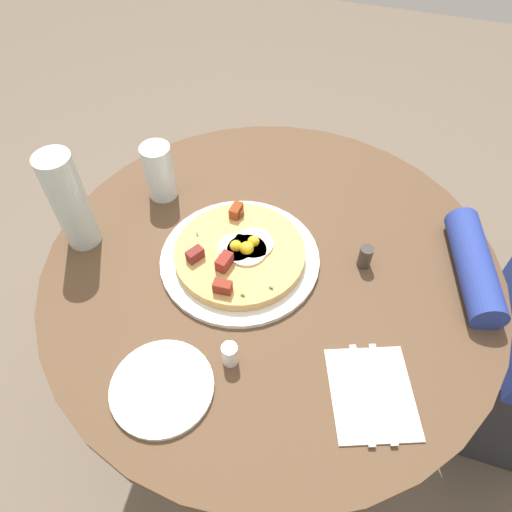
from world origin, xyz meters
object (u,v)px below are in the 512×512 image
pepper_shaker (365,257)px  bread_plate (162,388)px  fork (383,392)px  knife (362,393)px  breakfast_pizza (240,253)px  water_bottle (70,202)px  water_glass (159,172)px  salt_shaker (230,354)px  dining_table (270,307)px  pizza_plate (240,259)px

pepper_shaker → bread_plate: bearing=143.1°
fork → pepper_shaker: (0.27, 0.08, 0.02)m
knife → breakfast_pizza: bearing=33.5°
fork → water_bottle: size_ratio=0.80×
fork → water_bottle: 0.69m
water_glass → salt_shaker: size_ratio=2.74×
fork → salt_shaker: 0.27m
bread_plate → fork: bearing=-73.3°
fork → water_glass: water_glass is taller
breakfast_pizza → pepper_shaker: bearing=-74.6°
bread_plate → water_glass: water_glass is taller
fork → dining_table: bearing=30.2°
salt_shaker → pepper_shaker: 0.35m
pizza_plate → pepper_shaker: (0.07, -0.25, 0.02)m
fork → knife: 0.04m
pizza_plate → bread_plate: pizza_plate is taller
fork → water_glass: (0.34, 0.57, 0.06)m
pizza_plate → knife: pizza_plate is taller
knife → water_bottle: water_bottle is taller
pizza_plate → salt_shaker: (-0.22, -0.06, 0.02)m
bread_plate → water_bottle: bearing=49.5°
fork → water_bottle: bearing=56.5°
fork → bread_plate: bearing=86.1°
fork → salt_shaker: size_ratio=3.64×
breakfast_pizza → salt_shaker: bearing=-165.1°
dining_table → bread_plate: bearing=162.5°
water_glass → water_bottle: size_ratio=0.60×
water_bottle → salt_shaker: 0.45m
breakfast_pizza → pizza_plate: bearing=-73.7°
fork → water_glass: 0.66m
breakfast_pizza → bread_plate: size_ratio=1.51×
breakfast_pizza → water_bottle: (-0.05, 0.34, 0.09)m
pepper_shaker → breakfast_pizza: bearing=105.4°
pizza_plate → water_glass: (0.14, 0.24, 0.06)m
salt_shaker → pepper_shaker: (0.29, -0.19, 0.00)m
breakfast_pizza → salt_shaker: size_ratio=5.47×
pizza_plate → bread_plate: (-0.31, 0.03, -0.00)m
pepper_shaker → salt_shaker: bearing=147.1°
knife → pizza_plate: bearing=33.4°
dining_table → pizza_plate: (-0.01, 0.07, 0.17)m
pizza_plate → fork: pizza_plate is taller
fork → pizza_plate: bearing=37.9°
salt_shaker → pepper_shaker: bearing=-32.9°
pizza_plate → pepper_shaker: bearing=-74.6°
bread_plate → knife: size_ratio=1.00×
breakfast_pizza → water_bottle: bearing=97.8°
bread_plate → salt_shaker: bearing=-47.7°
water_bottle → pepper_shaker: (0.12, -0.59, -0.09)m
pizza_plate → water_glass: bearing=60.4°
dining_table → salt_shaker: bearing=178.2°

